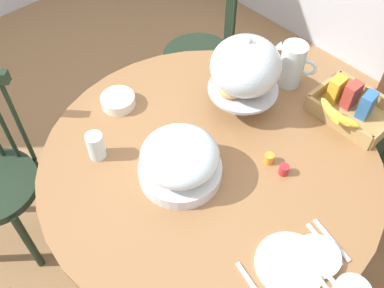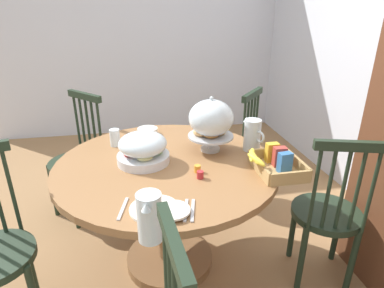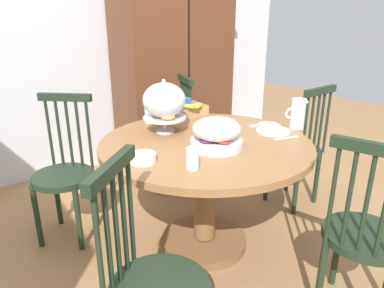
# 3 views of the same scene
# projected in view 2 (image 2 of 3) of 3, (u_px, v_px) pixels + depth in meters

# --- Properties ---
(ground_plane) EXTENTS (10.00, 10.00, 0.00)m
(ground_plane) POSITION_uv_depth(u_px,v_px,m) (157.00, 250.00, 2.27)
(ground_plane) COLOR #997047
(wall_left) EXTENTS (0.06, 4.32, 2.60)m
(wall_left) POSITION_uv_depth(u_px,v_px,m) (163.00, 30.00, 4.01)
(wall_left) COLOR silver
(wall_left) RESTS_ON ground_plane
(dining_table) EXTENTS (1.28, 1.28, 0.74)m
(dining_table) POSITION_uv_depth(u_px,v_px,m) (168.00, 191.00, 1.95)
(dining_table) COLOR olive
(dining_table) RESTS_ON ground_plane
(windsor_chair_near_window) EXTENTS (0.47, 0.47, 0.97)m
(windsor_chair_near_window) POSITION_uv_depth(u_px,v_px,m) (233.00, 150.00, 2.72)
(windsor_chair_near_window) COLOR #1E2D1E
(windsor_chair_near_window) RESTS_ON ground_plane
(windsor_chair_by_cabinet) EXTENTS (0.47, 0.47, 0.97)m
(windsor_chair_by_cabinet) POSITION_uv_depth(u_px,v_px,m) (78.00, 162.00, 2.52)
(windsor_chair_by_cabinet) COLOR #1E2D1E
(windsor_chair_by_cabinet) RESTS_ON ground_plane
(windsor_chair_host_seat) EXTENTS (0.42, 0.42, 0.97)m
(windsor_chair_host_seat) POSITION_uv_depth(u_px,v_px,m) (327.00, 215.00, 1.88)
(windsor_chair_host_seat) COLOR #1E2D1E
(windsor_chair_host_seat) RESTS_ON ground_plane
(pastry_stand_with_dome) EXTENTS (0.28, 0.28, 0.34)m
(pastry_stand_with_dome) POSITION_uv_depth(u_px,v_px,m) (211.00, 120.00, 1.95)
(pastry_stand_with_dome) COLOR silver
(pastry_stand_with_dome) RESTS_ON dining_table
(fruit_platter_covered) EXTENTS (0.30, 0.30, 0.18)m
(fruit_platter_covered) POSITION_uv_depth(u_px,v_px,m) (143.00, 149.00, 1.84)
(fruit_platter_covered) COLOR silver
(fruit_platter_covered) RESTS_ON dining_table
(orange_juice_pitcher) EXTENTS (0.18, 0.10, 0.20)m
(orange_juice_pitcher) POSITION_uv_depth(u_px,v_px,m) (150.00, 219.00, 1.22)
(orange_juice_pitcher) COLOR silver
(orange_juice_pitcher) RESTS_ON dining_table
(milk_pitcher) EXTENTS (0.18, 0.10, 0.20)m
(milk_pitcher) POSITION_uv_depth(u_px,v_px,m) (252.00, 136.00, 1.99)
(milk_pitcher) COLOR silver
(milk_pitcher) RESTS_ON dining_table
(cereal_basket) EXTENTS (0.32, 0.30, 0.12)m
(cereal_basket) POSITION_uv_depth(u_px,v_px,m) (275.00, 163.00, 1.76)
(cereal_basket) COLOR tan
(cereal_basket) RESTS_ON dining_table
(china_plate_large) EXTENTS (0.22, 0.22, 0.01)m
(china_plate_large) POSITION_uv_depth(u_px,v_px,m) (154.00, 209.00, 1.43)
(china_plate_large) COLOR white
(china_plate_large) RESTS_ON dining_table
(china_plate_small) EXTENTS (0.15, 0.15, 0.01)m
(china_plate_small) POSITION_uv_depth(u_px,v_px,m) (173.00, 210.00, 1.40)
(china_plate_small) COLOR white
(china_plate_small) RESTS_ON china_plate_large
(cereal_bowl) EXTENTS (0.14, 0.14, 0.04)m
(cereal_bowl) POSITION_uv_depth(u_px,v_px,m) (148.00, 131.00, 2.27)
(cereal_bowl) COLOR white
(cereal_bowl) RESTS_ON dining_table
(drinking_glass) EXTENTS (0.06, 0.06, 0.11)m
(drinking_glass) POSITION_uv_depth(u_px,v_px,m) (115.00, 138.00, 2.07)
(drinking_glass) COLOR silver
(drinking_glass) RESTS_ON dining_table
(jam_jar_strawberry) EXTENTS (0.04, 0.04, 0.04)m
(jam_jar_strawberry) POSITION_uv_depth(u_px,v_px,m) (200.00, 175.00, 1.69)
(jam_jar_strawberry) COLOR #B7282D
(jam_jar_strawberry) RESTS_ON dining_table
(jam_jar_apricot) EXTENTS (0.04, 0.04, 0.04)m
(jam_jar_apricot) POSITION_uv_depth(u_px,v_px,m) (197.00, 169.00, 1.75)
(jam_jar_apricot) COLOR orange
(jam_jar_apricot) RESTS_ON dining_table
(table_knife) EXTENTS (0.17, 0.05, 0.01)m
(table_knife) POSITION_uv_depth(u_px,v_px,m) (186.00, 210.00, 1.43)
(table_knife) COLOR silver
(table_knife) RESTS_ON dining_table
(dinner_fork) EXTENTS (0.17, 0.05, 0.01)m
(dinner_fork) POSITION_uv_depth(u_px,v_px,m) (193.00, 210.00, 1.42)
(dinner_fork) COLOR silver
(dinner_fork) RESTS_ON dining_table
(soup_spoon) EXTENTS (0.17, 0.05, 0.01)m
(soup_spoon) POSITION_uv_depth(u_px,v_px,m) (123.00, 208.00, 1.44)
(soup_spoon) COLOR silver
(soup_spoon) RESTS_ON dining_table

